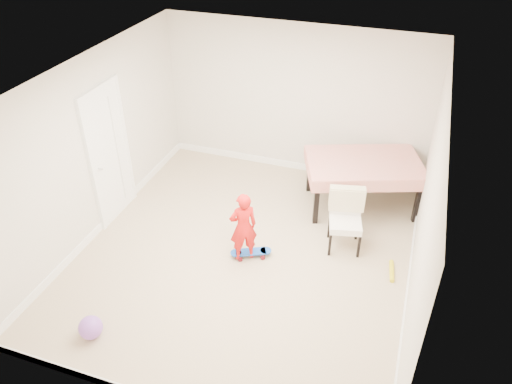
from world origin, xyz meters
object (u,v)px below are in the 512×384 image
(skateboard, at_px, (251,254))
(child, at_px, (243,229))
(balloon, at_px, (91,328))
(dining_table, at_px, (362,184))
(dining_chair, at_px, (346,222))

(skateboard, height_order, child, child)
(balloon, bearing_deg, dining_table, 55.37)
(dining_table, distance_m, child, 2.25)
(dining_table, height_order, child, child)
(dining_table, bearing_deg, balloon, -144.80)
(dining_chair, height_order, skateboard, dining_chair)
(dining_chair, distance_m, child, 1.45)
(skateboard, xyz_separation_m, child, (-0.08, -0.08, 0.48))
(dining_table, xyz_separation_m, dining_chair, (-0.05, -1.12, 0.05))
(child, relative_size, balloon, 3.75)
(dining_table, height_order, dining_chair, dining_chair)
(dining_chair, bearing_deg, dining_table, 74.12)
(skateboard, relative_size, child, 0.55)
(skateboard, distance_m, balloon, 2.33)
(balloon, bearing_deg, dining_chair, 45.83)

